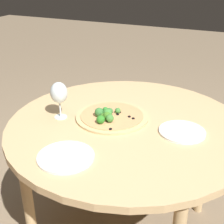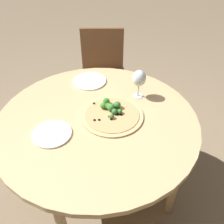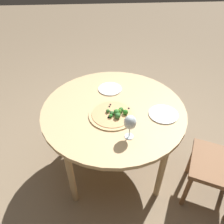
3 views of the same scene
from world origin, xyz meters
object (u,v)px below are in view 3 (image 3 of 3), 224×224
at_px(plate_near, 110,89).
at_px(wine_glass, 130,123).
at_px(pizza, 113,114).
at_px(plate_far, 163,114).

bearing_deg(plate_near, wine_glass, 9.25).
relative_size(pizza, plate_near, 1.71).
distance_m(wine_glass, plate_near, 0.59).
bearing_deg(plate_near, pizza, 0.33).
bearing_deg(plate_near, plate_far, 46.03).
distance_m(pizza, plate_near, 0.35).
height_order(wine_glass, plate_near, wine_glass).
distance_m(wine_glass, plate_far, 0.37).
bearing_deg(wine_glass, pizza, -157.97).
bearing_deg(plate_far, plate_near, -133.97).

